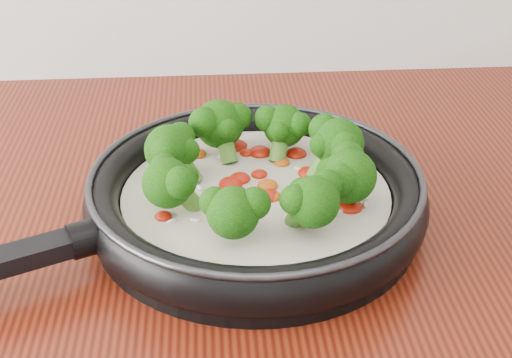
{
  "coord_description": "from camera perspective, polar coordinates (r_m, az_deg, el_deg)",
  "views": [
    {
      "loc": [
        -0.14,
        0.48,
        1.3
      ],
      "look_at": [
        -0.09,
        1.09,
        0.95
      ],
      "focal_mm": 49.46,
      "sensor_mm": 36.0,
      "label": 1
    }
  ],
  "objects": [
    {
      "name": "skillet",
      "position": [
        0.71,
        -0.17,
        -1.03
      ],
      "size": [
        0.56,
        0.45,
        0.1
      ],
      "color": "black",
      "rests_on": "counter"
    }
  ]
}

